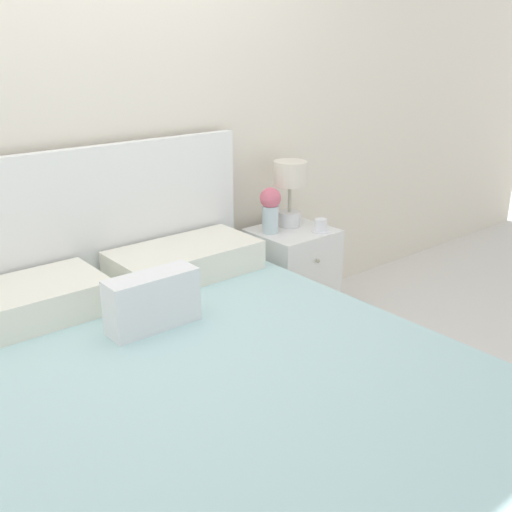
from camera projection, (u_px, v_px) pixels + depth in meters
name	position (u px, v px, depth m)	size (l,w,h in m)	color
ground_plane	(95.00, 371.00, 2.96)	(12.00, 12.00, 0.00)	silver
wall_back	(59.00, 100.00, 2.56)	(8.00, 0.06, 2.60)	silver
bed	(205.00, 413.00, 2.16)	(1.68, 2.09, 1.11)	tan
nightstand	(292.00, 277.00, 3.38)	(0.42, 0.41, 0.56)	white
table_lamp	(290.00, 183.00, 3.27)	(0.19, 0.19, 0.36)	white
flower_vase	(271.00, 207.00, 3.18)	(0.11, 0.11, 0.25)	silver
teacup	(321.00, 226.00, 3.24)	(0.11, 0.11, 0.07)	white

